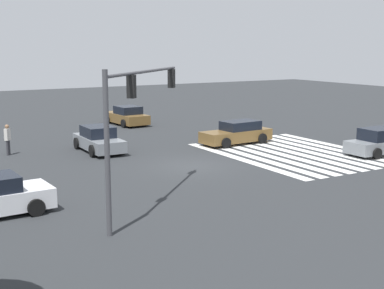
{
  "coord_description": "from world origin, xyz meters",
  "views": [
    {
      "loc": [
        -23.96,
        14.02,
        6.31
      ],
      "look_at": [
        0.0,
        0.0,
        1.16
      ],
      "focal_mm": 50.0,
      "sensor_mm": 36.0,
      "label": 1
    }
  ],
  "objects_px": {
    "car_0": "(382,142)",
    "car_5": "(127,116)",
    "car_2": "(237,133)",
    "pedestrian": "(8,138)",
    "traffic_signal_mast": "(134,106)",
    "car_3": "(99,140)"
  },
  "relations": [
    {
      "from": "car_2",
      "to": "car_5",
      "type": "relative_size",
      "value": 1.05
    },
    {
      "from": "traffic_signal_mast",
      "to": "pedestrian",
      "type": "height_order",
      "value": "traffic_signal_mast"
    },
    {
      "from": "car_0",
      "to": "pedestrian",
      "type": "relative_size",
      "value": 2.61
    },
    {
      "from": "car_0",
      "to": "car_5",
      "type": "distance_m",
      "value": 20.34
    },
    {
      "from": "car_2",
      "to": "traffic_signal_mast",
      "type": "bearing_deg",
      "value": 36.82
    },
    {
      "from": "car_2",
      "to": "pedestrian",
      "type": "xyz_separation_m",
      "value": [
        3.72,
        13.67,
        0.33
      ]
    },
    {
      "from": "traffic_signal_mast",
      "to": "car_2",
      "type": "relative_size",
      "value": 1.13
    },
    {
      "from": "traffic_signal_mast",
      "to": "car_0",
      "type": "distance_m",
      "value": 17.76
    },
    {
      "from": "car_3",
      "to": "car_5",
      "type": "height_order",
      "value": "car_3"
    },
    {
      "from": "car_0",
      "to": "car_3",
      "type": "distance_m",
      "value": 16.83
    },
    {
      "from": "car_2",
      "to": "car_5",
      "type": "xyz_separation_m",
      "value": [
        11.54,
        2.78,
        -0.01
      ]
    },
    {
      "from": "car_3",
      "to": "car_5",
      "type": "relative_size",
      "value": 0.98
    },
    {
      "from": "car_2",
      "to": "pedestrian",
      "type": "relative_size",
      "value": 2.72
    },
    {
      "from": "car_3",
      "to": "pedestrian",
      "type": "bearing_deg",
      "value": -107.32
    },
    {
      "from": "car_0",
      "to": "car_5",
      "type": "height_order",
      "value": "car_0"
    },
    {
      "from": "traffic_signal_mast",
      "to": "car_3",
      "type": "height_order",
      "value": "traffic_signal_mast"
    },
    {
      "from": "traffic_signal_mast",
      "to": "car_5",
      "type": "relative_size",
      "value": 1.19
    },
    {
      "from": "car_0",
      "to": "pedestrian",
      "type": "xyz_separation_m",
      "value": [
        10.82,
        19.05,
        0.32
      ]
    },
    {
      "from": "car_3",
      "to": "pedestrian",
      "type": "distance_m",
      "value": 5.23
    },
    {
      "from": "car_0",
      "to": "car_5",
      "type": "bearing_deg",
      "value": 114.31
    },
    {
      "from": "traffic_signal_mast",
      "to": "car_3",
      "type": "relative_size",
      "value": 1.21
    },
    {
      "from": "car_2",
      "to": "car_5",
      "type": "height_order",
      "value": "car_5"
    }
  ]
}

